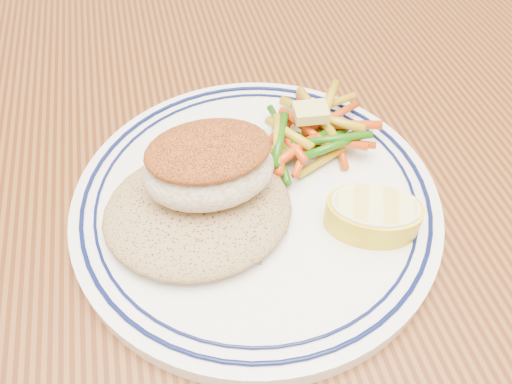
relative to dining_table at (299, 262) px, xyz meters
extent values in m
cube|color=#4B240F|center=(0.00, 0.00, 0.08)|extent=(1.50, 0.90, 0.04)
cylinder|color=white|center=(-0.04, 0.00, 0.10)|extent=(0.27, 0.27, 0.01)
torus|color=#0A113F|center=(-0.04, 0.00, 0.11)|extent=(0.25, 0.25, 0.00)
torus|color=#0A113F|center=(-0.04, 0.00, 0.11)|extent=(0.23, 0.23, 0.00)
ellipsoid|color=#96764B|center=(-0.09, -0.01, 0.12)|extent=(0.13, 0.12, 0.02)
ellipsoid|color=beige|center=(-0.07, 0.00, 0.15)|extent=(0.09, 0.06, 0.04)
ellipsoid|color=#9A4A18|center=(-0.07, 0.00, 0.17)|extent=(0.08, 0.06, 0.02)
cylinder|color=#1D590B|center=(0.01, 0.04, 0.11)|extent=(0.05, 0.05, 0.01)
cylinder|color=#1D590B|center=(-0.02, 0.02, 0.12)|extent=(0.01, 0.05, 0.01)
cylinder|color=#B59313|center=(0.03, 0.03, 0.12)|extent=(0.05, 0.02, 0.01)
cylinder|color=#CF3C0A|center=(0.02, 0.06, 0.12)|extent=(0.01, 0.06, 0.01)
cylinder|color=#CF3C0A|center=(0.03, 0.03, 0.12)|extent=(0.01, 0.05, 0.01)
cylinder|color=#B59313|center=(0.02, 0.01, 0.12)|extent=(0.06, 0.03, 0.01)
cylinder|color=#1D590B|center=(0.03, 0.03, 0.12)|extent=(0.04, 0.03, 0.01)
cylinder|color=#B59313|center=(0.03, 0.07, 0.12)|extent=(0.06, 0.01, 0.01)
cylinder|color=#CF3C0A|center=(0.00, 0.06, 0.12)|extent=(0.05, 0.04, 0.01)
cylinder|color=#B59313|center=(0.00, 0.04, 0.12)|extent=(0.06, 0.03, 0.01)
cylinder|color=#B59313|center=(0.02, 0.07, 0.12)|extent=(0.04, 0.05, 0.01)
cylinder|color=#CF3C0A|center=(-0.01, 0.03, 0.12)|extent=(0.03, 0.05, 0.01)
cylinder|color=#CF3C0A|center=(0.00, 0.02, 0.12)|extent=(0.03, 0.05, 0.01)
cylinder|color=#1D590B|center=(0.03, 0.06, 0.12)|extent=(0.05, 0.03, 0.01)
cylinder|color=#CF3C0A|center=(0.04, 0.04, 0.13)|extent=(0.06, 0.02, 0.01)
cylinder|color=#1D590B|center=(0.00, 0.03, 0.13)|extent=(0.06, 0.02, 0.01)
cylinder|color=#1D590B|center=(-0.01, 0.05, 0.12)|extent=(0.01, 0.05, 0.01)
cylinder|color=#CF3C0A|center=(0.03, 0.05, 0.13)|extent=(0.06, 0.03, 0.01)
cylinder|color=#CF3C0A|center=(0.03, 0.02, 0.13)|extent=(0.04, 0.04, 0.01)
cylinder|color=#CF3C0A|center=(-0.01, 0.03, 0.13)|extent=(0.01, 0.05, 0.01)
cylinder|color=#CF3C0A|center=(0.03, 0.02, 0.13)|extent=(0.05, 0.02, 0.01)
cylinder|color=#CF3C0A|center=(-0.01, 0.02, 0.13)|extent=(0.05, 0.03, 0.01)
cylinder|color=#1D590B|center=(0.02, 0.01, 0.13)|extent=(0.05, 0.02, 0.01)
cylinder|color=#B59313|center=(0.04, 0.06, 0.13)|extent=(0.03, 0.04, 0.01)
cylinder|color=#B59313|center=(0.03, 0.04, 0.13)|extent=(0.04, 0.04, 0.01)
cylinder|color=#CF3C0A|center=(0.01, 0.04, 0.13)|extent=(0.03, 0.05, 0.01)
cylinder|color=#B59313|center=(0.02, 0.05, 0.13)|extent=(0.02, 0.06, 0.01)
cylinder|color=#1D590B|center=(0.02, 0.02, 0.13)|extent=(0.06, 0.02, 0.01)
cylinder|color=#B59313|center=(-0.01, 0.03, 0.13)|extent=(0.03, 0.04, 0.01)
cylinder|color=#B59313|center=(-0.02, 0.03, 0.13)|extent=(0.02, 0.05, 0.01)
cylinder|color=#1D590B|center=(-0.02, 0.03, 0.13)|extent=(0.03, 0.05, 0.01)
cube|color=#DBC76B|center=(0.01, 0.04, 0.14)|extent=(0.03, 0.02, 0.01)
torus|color=white|center=(0.03, -0.05, 0.14)|extent=(0.08, 0.08, 0.00)
camera|label=1|loc=(-0.10, -0.23, 0.39)|focal=35.00mm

